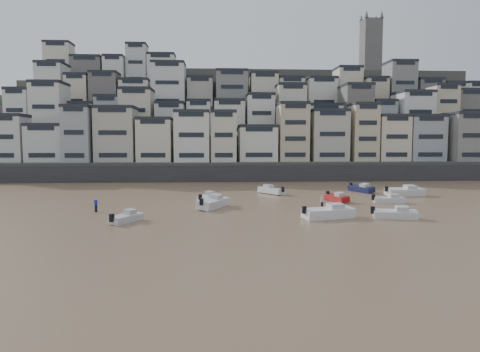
{
  "coord_description": "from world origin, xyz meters",
  "views": [
    {
      "loc": [
        1.59,
        -26.9,
        8.63
      ],
      "look_at": [
        4.86,
        30.0,
        4.0
      ],
      "focal_mm": 32.0,
      "sensor_mm": 36.0,
      "label": 1
    }
  ],
  "objects": [
    {
      "name": "boat_j",
      "position": [
        -7.97,
        18.9,
        0.62
      ],
      "size": [
        3.56,
        4.64,
        1.23
      ],
      "primitive_type": null,
      "rotation": [
        0.0,
        0.0,
        1.04
      ],
      "color": "silver",
      "rests_on": "ground"
    },
    {
      "name": "ground",
      "position": [
        0.0,
        0.0,
        0.0
      ],
      "size": [
        400.0,
        400.0,
        0.0
      ],
      "primitive_type": "plane",
      "color": "#8D6A4B",
      "rests_on": "ground"
    },
    {
      "name": "boat_e",
      "position": [
        18.92,
        32.99,
        0.66
      ],
      "size": [
        3.07,
        5.06,
        1.31
      ],
      "primitive_type": null,
      "rotation": [
        0.0,
        0.0,
        -1.24
      ],
      "color": "maroon",
      "rests_on": "ground"
    },
    {
      "name": "boat_h",
      "position": [
        10.78,
        42.56,
        0.78
      ],
      "size": [
        4.73,
        5.79,
        1.56
      ],
      "primitive_type": null,
      "rotation": [
        0.0,
        0.0,
        2.16
      ],
      "color": "silver",
      "rests_on": "ground"
    },
    {
      "name": "boat_g",
      "position": [
        31.45,
        38.52,
        0.92
      ],
      "size": [
        6.94,
        3.06,
        1.83
      ],
      "primitive_type": null,
      "rotation": [
        0.0,
        0.0,
        0.13
      ],
      "color": "silver",
      "rests_on": "ground"
    },
    {
      "name": "harbor_wall",
      "position": [
        10.0,
        65.0,
        1.75
      ],
      "size": [
        140.0,
        3.0,
        3.5
      ],
      "primitive_type": "cube",
      "color": "#38383A",
      "rests_on": "ground"
    },
    {
      "name": "boat_d",
      "position": [
        25.88,
        31.17,
        0.63
      ],
      "size": [
        4.78,
        2.06,
        1.26
      ],
      "primitive_type": null,
      "rotation": [
        0.0,
        0.0,
        -0.12
      ],
      "color": "silver",
      "rests_on": "ground"
    },
    {
      "name": "boat_c",
      "position": [
        1.26,
        28.19,
        0.88
      ],
      "size": [
        4.86,
        6.71,
        1.76
      ],
      "primitive_type": null,
      "rotation": [
        0.0,
        0.0,
        1.09
      ],
      "color": "silver",
      "rests_on": "ground"
    },
    {
      "name": "boat_f",
      "position": [
        0.45,
        34.35,
        0.67
      ],
      "size": [
        3.54,
        5.11,
        1.33
      ],
      "primitive_type": null,
      "rotation": [
        0.0,
        0.0,
        1.13
      ],
      "color": "white",
      "rests_on": "ground"
    },
    {
      "name": "person_blue",
      "position": [
        -13.05,
        25.81,
        0.87
      ],
      "size": [
        0.44,
        0.44,
        1.74
      ],
      "primitive_type": null,
      "color": "#1828B8",
      "rests_on": "ground"
    },
    {
      "name": "boat_a",
      "position": [
        14.24,
        19.88,
        0.89
      ],
      "size": [
        6.89,
        3.95,
        1.79
      ],
      "primitive_type": null,
      "rotation": [
        0.0,
        0.0,
        0.3
      ],
      "color": "silver",
      "rests_on": "ground"
    },
    {
      "name": "boat_b",
      "position": [
        21.62,
        19.22,
        0.7
      ],
      "size": [
        5.38,
        2.72,
        1.4
      ],
      "primitive_type": null,
      "rotation": [
        0.0,
        0.0,
        -0.21
      ],
      "color": "silver",
      "rests_on": "ground"
    },
    {
      "name": "boat_i",
      "position": [
        26.37,
        44.12,
        0.74
      ],
      "size": [
        3.86,
        5.69,
        1.48
      ],
      "primitive_type": null,
      "rotation": [
        0.0,
        0.0,
        -1.15
      ],
      "color": "#14193F",
      "rests_on": "ground"
    },
    {
      "name": "person_pink",
      "position": [
        15.33,
        27.06,
        0.87
      ],
      "size": [
        0.44,
        0.44,
        1.74
      ],
      "primitive_type": null,
      "color": "#CD9E90",
      "rests_on": "ground"
    },
    {
      "name": "hillside",
      "position": [
        14.73,
        104.84,
        13.01
      ],
      "size": [
        141.04,
        66.0,
        50.0
      ],
      "color": "#4C4C47",
      "rests_on": "ground"
    }
  ]
}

